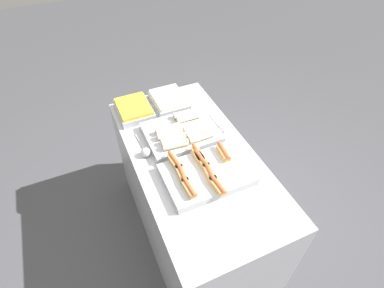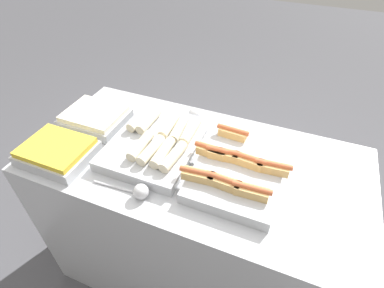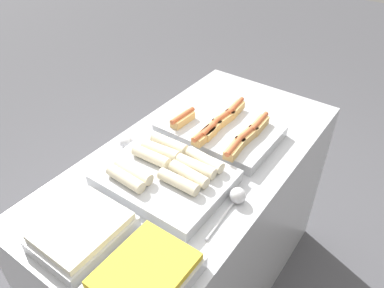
{
  "view_description": "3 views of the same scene",
  "coord_description": "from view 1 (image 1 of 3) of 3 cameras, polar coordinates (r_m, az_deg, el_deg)",
  "views": [
    {
      "loc": [
        1.17,
        -0.53,
        2.3
      ],
      "look_at": [
        -0.02,
        0.0,
        1.01
      ],
      "focal_mm": 28.0,
      "sensor_mm": 36.0,
      "label": 1
    },
    {
      "loc": [
        0.34,
        -0.87,
        1.83
      ],
      "look_at": [
        -0.02,
        0.0,
        1.01
      ],
      "focal_mm": 28.0,
      "sensor_mm": 36.0,
      "label": 2
    },
    {
      "loc": [
        -0.98,
        -0.69,
        1.92
      ],
      "look_at": [
        -0.02,
        0.0,
        1.01
      ],
      "focal_mm": 35.0,
      "sensor_mm": 36.0,
      "label": 3
    }
  ],
  "objects": [
    {
      "name": "ground_plane",
      "position": [
        2.63,
        0.17,
        -16.15
      ],
      "size": [
        12.0,
        12.0,
        0.0
      ],
      "primitive_type": "plane",
      "color": "#4C4C51"
    },
    {
      "name": "counter",
      "position": [
        2.24,
        0.2,
        -10.32
      ],
      "size": [
        1.46,
        0.73,
        0.93
      ],
      "color": "#B7BABF",
      "rests_on": "ground_plane"
    },
    {
      "name": "tray_hotdogs",
      "position": [
        1.73,
        2.58,
        -5.55
      ],
      "size": [
        0.4,
        0.49,
        0.1
      ],
      "color": "#B7BABF",
      "rests_on": "counter"
    },
    {
      "name": "tray_wraps",
      "position": [
        1.97,
        -1.91,
        2.23
      ],
      "size": [
        0.37,
        0.46,
        0.09
      ],
      "color": "#B7BABF",
      "rests_on": "counter"
    },
    {
      "name": "tray_side_front",
      "position": [
        2.19,
        -10.99,
        6.5
      ],
      "size": [
        0.29,
        0.24,
        0.07
      ],
      "color": "#B7BABF",
      "rests_on": "counter"
    },
    {
      "name": "tray_side_back",
      "position": [
        2.25,
        -4.43,
        8.31
      ],
      "size": [
        0.29,
        0.24,
        0.07
      ],
      "color": "#B7BABF",
      "rests_on": "counter"
    },
    {
      "name": "serving_spoon_near",
      "position": [
        1.88,
        -8.89,
        -1.43
      ],
      "size": [
        0.24,
        0.06,
        0.06
      ],
      "color": "silver",
      "rests_on": "counter"
    },
    {
      "name": "serving_spoon_far",
      "position": [
        2.02,
        5.76,
        3.11
      ],
      "size": [
        0.24,
        0.06,
        0.06
      ],
      "color": "silver",
      "rests_on": "counter"
    }
  ]
}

